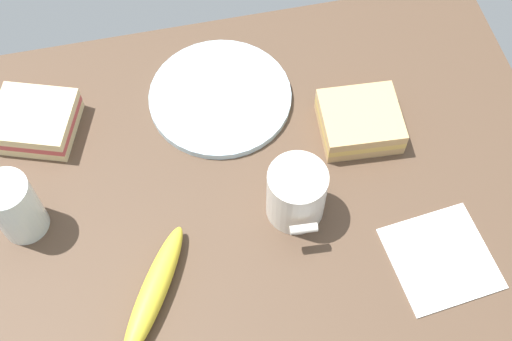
% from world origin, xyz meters
% --- Properties ---
extents(tabletop, '(0.90, 0.64, 0.02)m').
position_xyz_m(tabletop, '(0.00, 0.00, 0.01)').
color(tabletop, '#4C3828').
rests_on(tabletop, ground).
extents(plate_of_food, '(0.22, 0.22, 0.01)m').
position_xyz_m(plate_of_food, '(-0.02, 0.16, 0.03)').
color(plate_of_food, silver).
rests_on(plate_of_food, tabletop).
extents(coffee_mug_black, '(0.08, 0.10, 0.09)m').
position_xyz_m(coffee_mug_black, '(0.04, -0.06, 0.07)').
color(coffee_mug_black, silver).
rests_on(coffee_mug_black, tabletop).
extents(sandwich_main, '(0.12, 0.11, 0.04)m').
position_xyz_m(sandwich_main, '(0.17, 0.05, 0.04)').
color(sandwich_main, tan).
rests_on(sandwich_main, tabletop).
extents(sandwich_side, '(0.14, 0.14, 0.04)m').
position_xyz_m(sandwich_side, '(-0.31, 0.16, 0.04)').
color(sandwich_side, beige).
rests_on(sandwich_side, tabletop).
extents(glass_of_milk, '(0.07, 0.07, 0.11)m').
position_xyz_m(glass_of_milk, '(-0.33, -0.00, 0.07)').
color(glass_of_milk, silver).
rests_on(glass_of_milk, tabletop).
extents(banana, '(0.13, 0.19, 0.03)m').
position_xyz_m(banana, '(-0.17, -0.14, 0.04)').
color(banana, yellow).
rests_on(banana, tabletop).
extents(paper_napkin, '(0.15, 0.15, 0.00)m').
position_xyz_m(paper_napkin, '(0.22, -0.17, 0.02)').
color(paper_napkin, white).
rests_on(paper_napkin, tabletop).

